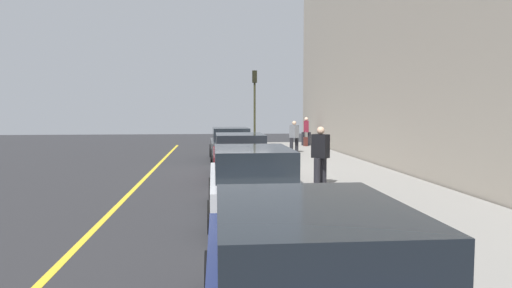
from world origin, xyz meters
name	(u,v)px	position (x,y,z in m)	size (l,w,h in m)	color
ground_plane	(238,174)	(0.00, 0.00, 0.00)	(56.00, 56.00, 0.00)	#28282B
sidewalk	(327,171)	(0.00, -3.30, 0.07)	(28.00, 4.60, 0.15)	gray
lane_stripe_centre	(148,175)	(0.00, 3.20, 0.00)	(28.00, 0.14, 0.01)	gold
snow_bank_curb	(247,157)	(4.74, -0.70, 0.11)	(4.62, 0.56, 0.22)	white
parked_car_navy	(307,284)	(-12.31, 0.06, 0.76)	(4.28, 1.93, 1.51)	black
parked_car_silver	(252,182)	(-6.50, 0.05, 0.76)	(4.60, 1.91, 1.51)	black
parked_car_maroon	(240,156)	(-0.81, -0.03, 0.76)	(4.21, 1.91, 1.51)	black
parked_car_charcoal	(230,144)	(4.68, 0.06, 0.76)	(4.39, 1.97, 1.51)	black
pedestrian_grey_coat	(294,136)	(6.43, -3.25, 1.02)	(0.52, 0.48, 1.62)	black
pedestrian_black_coat	(320,154)	(-3.55, -2.19, 1.05)	(0.52, 0.53, 1.69)	black
pedestrian_burgundy_coat	(306,130)	(11.09, -4.86, 1.08)	(0.52, 0.56, 1.74)	black
traffic_light_pole	(255,96)	(10.13, -1.57, 3.16)	(0.35, 0.26, 4.46)	#2D2D19
rolling_suitcase	(306,142)	(10.60, -4.72, 0.42)	(0.34, 0.22, 0.90)	#471E19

